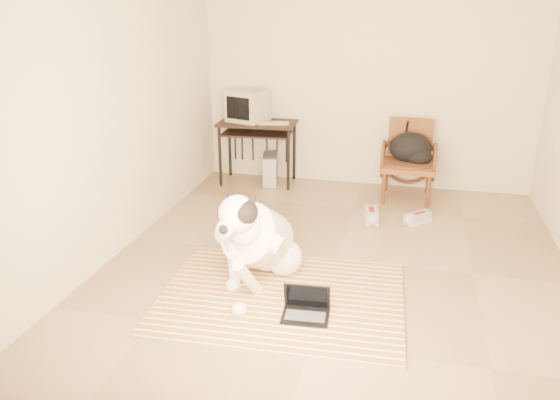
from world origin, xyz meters
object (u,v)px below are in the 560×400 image
(laptop, at_px, (306,308))
(crt_monitor, at_px, (248,106))
(dog, at_px, (258,240))
(pc_tower, at_px, (270,169))
(backpack, at_px, (412,149))
(rattan_chair, at_px, (408,160))
(computer_desk, at_px, (257,131))

(laptop, xyz_separation_m, crt_monitor, (-1.33, 2.99, 0.89))
(dog, distance_m, pc_tower, 2.55)
(backpack, bearing_deg, pc_tower, 176.99)
(rattan_chair, height_order, backpack, rattan_chair)
(backpack, bearing_deg, computer_desk, 177.04)
(crt_monitor, distance_m, rattan_chair, 2.05)
(laptop, distance_m, backpack, 2.97)
(computer_desk, relative_size, crt_monitor, 1.80)
(dog, xyz_separation_m, crt_monitor, (-0.83, 2.53, 0.61))
(laptop, height_order, backpack, backpack)
(computer_desk, distance_m, backpack, 1.89)
(dog, height_order, backpack, dog)
(dog, distance_m, backpack, 2.67)
(dog, bearing_deg, computer_desk, 105.80)
(laptop, height_order, pc_tower, pc_tower)
(dog, relative_size, rattan_chair, 1.43)
(pc_tower, bearing_deg, computer_desk, 177.57)
(laptop, distance_m, pc_tower, 3.12)
(rattan_chair, bearing_deg, pc_tower, 176.80)
(crt_monitor, height_order, pc_tower, crt_monitor)
(pc_tower, bearing_deg, crt_monitor, 171.04)
(dog, bearing_deg, rattan_chair, 64.32)
(dog, xyz_separation_m, backpack, (1.18, 2.39, 0.21))
(computer_desk, bearing_deg, rattan_chair, -3.13)
(backpack, bearing_deg, rattan_chair, -172.58)
(computer_desk, bearing_deg, backpack, -2.96)
(crt_monitor, height_order, rattan_chair, crt_monitor)
(dog, relative_size, crt_monitor, 2.42)
(dog, relative_size, pc_tower, 2.96)
(computer_desk, bearing_deg, pc_tower, -2.43)
(computer_desk, relative_size, rattan_chair, 1.07)
(computer_desk, height_order, pc_tower, computer_desk)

